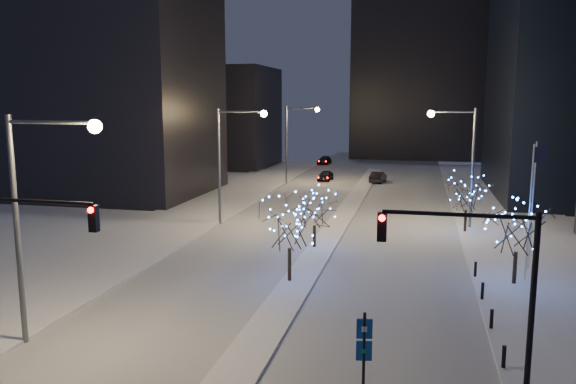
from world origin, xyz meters
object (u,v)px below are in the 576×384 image
(traffic_signal_west, at_px, (17,252))
(wayfinding_sign, at_px, (364,346))
(holiday_tree_median_near, at_px, (289,225))
(holiday_tree_median_far, at_px, (315,208))
(car_near, at_px, (325,176))
(street_lamp_w_near, at_px, (36,199))
(traffic_signal_east, at_px, (484,276))
(holiday_tree_plaza_far, at_px, (467,193))
(street_lamp_east, at_px, (462,152))
(street_lamp_w_far, at_px, (295,134))
(street_lamp_w_mid, at_px, (231,150))
(car_mid, at_px, (378,177))
(holiday_tree_plaza_near, at_px, (517,227))
(car_far, at_px, (324,160))

(traffic_signal_west, height_order, wayfinding_sign, traffic_signal_west)
(holiday_tree_median_near, xyz_separation_m, wayfinding_sign, (5.50, -11.99, -1.53))
(holiday_tree_median_far, bearing_deg, car_near, 98.12)
(street_lamp_w_near, distance_m, traffic_signal_east, 17.99)
(holiday_tree_plaza_far, xyz_separation_m, wayfinding_sign, (-5.50, -27.59, -1.34))
(traffic_signal_west, distance_m, holiday_tree_median_far, 22.26)
(street_lamp_east, bearing_deg, holiday_tree_plaza_far, -76.03)
(street_lamp_w_near, height_order, street_lamp_w_far, same)
(street_lamp_w_mid, bearing_deg, traffic_signal_east, -55.49)
(street_lamp_w_mid, relative_size, traffic_signal_west, 1.43)
(car_mid, bearing_deg, holiday_tree_plaza_far, 115.85)
(street_lamp_east, distance_m, car_mid, 27.86)
(street_lamp_w_mid, xyz_separation_m, holiday_tree_median_near, (8.44, -14.27, -3.01))
(traffic_signal_west, bearing_deg, holiday_tree_plaza_near, 36.28)
(traffic_signal_east, relative_size, car_mid, 1.62)
(car_mid, distance_m, wayfinding_sign, 55.26)
(street_lamp_east, bearing_deg, holiday_tree_median_far, -138.76)
(street_lamp_w_near, bearing_deg, holiday_tree_median_near, 51.83)
(traffic_signal_east, relative_size, car_near, 1.73)
(car_mid, xyz_separation_m, holiday_tree_plaza_near, (10.77, -40.68, 2.77))
(street_lamp_east, relative_size, car_far, 2.25)
(street_lamp_w_mid, xyz_separation_m, street_lamp_east, (19.02, 3.00, -0.05))
(car_far, bearing_deg, street_lamp_w_near, -85.99)
(street_lamp_w_far, relative_size, holiday_tree_median_far, 2.26)
(car_mid, bearing_deg, street_lamp_w_near, 86.79)
(wayfinding_sign, bearing_deg, holiday_tree_median_far, 95.63)
(street_lamp_w_mid, xyz_separation_m, car_near, (3.43, 28.84, -5.81))
(car_near, bearing_deg, car_far, 102.86)
(street_lamp_w_far, height_order, street_lamp_east, same)
(car_mid, height_order, holiday_tree_median_far, holiday_tree_median_far)
(traffic_signal_west, relative_size, traffic_signal_east, 1.00)
(traffic_signal_west, xyz_separation_m, car_far, (-0.56, 75.77, -4.11))
(street_lamp_w_far, height_order, car_far, street_lamp_w_far)
(street_lamp_w_mid, relative_size, street_lamp_w_far, 1.00)
(street_lamp_w_far, distance_m, holiday_tree_median_near, 40.28)
(street_lamp_w_mid, height_order, traffic_signal_west, street_lamp_w_mid)
(wayfinding_sign, bearing_deg, street_lamp_east, 70.39)
(street_lamp_w_mid, height_order, holiday_tree_median_far, street_lamp_w_mid)
(street_lamp_w_mid, height_order, street_lamp_east, same)
(holiday_tree_median_near, bearing_deg, wayfinding_sign, -65.37)
(car_mid, height_order, car_far, car_mid)
(holiday_tree_median_near, bearing_deg, car_mid, 87.35)
(holiday_tree_median_far, bearing_deg, street_lamp_w_near, -114.26)
(traffic_signal_west, distance_m, car_far, 75.88)
(holiday_tree_plaza_near, bearing_deg, car_mid, 104.83)
(wayfinding_sign, bearing_deg, holiday_tree_median_near, 104.87)
(traffic_signal_west, distance_m, holiday_tree_plaza_far, 34.11)
(street_lamp_w_near, relative_size, holiday_tree_median_near, 1.99)
(holiday_tree_median_near, xyz_separation_m, holiday_tree_plaza_far, (11.00, 15.59, -0.19))
(car_far, relative_size, holiday_tree_median_near, 0.89)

